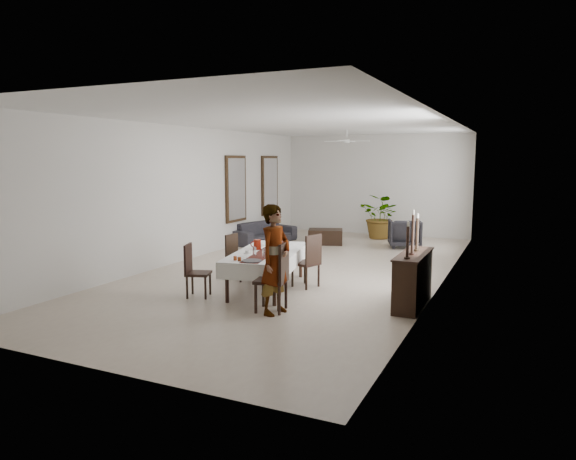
% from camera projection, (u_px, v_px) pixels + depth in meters
% --- Properties ---
extents(floor, '(6.00, 12.00, 0.00)m').
position_uv_depth(floor, '(302.00, 270.00, 11.35)').
color(floor, '#C3B29B').
rests_on(floor, ground).
extents(ceiling, '(6.00, 12.00, 0.02)m').
position_uv_depth(ceiling, '(303.00, 122.00, 10.91)').
color(ceiling, white).
rests_on(ceiling, wall_back).
extents(wall_back, '(6.00, 0.02, 3.20)m').
position_uv_depth(wall_back, '(375.00, 185.00, 16.53)').
color(wall_back, silver).
rests_on(wall_back, floor).
extents(wall_front, '(6.00, 0.02, 3.20)m').
position_uv_depth(wall_front, '(92.00, 234.00, 5.73)').
color(wall_front, silver).
rests_on(wall_front, floor).
extents(wall_left, '(0.02, 12.00, 3.20)m').
position_uv_depth(wall_left, '(188.00, 194.00, 12.37)').
color(wall_left, silver).
rests_on(wall_left, floor).
extents(wall_right, '(0.02, 12.00, 3.20)m').
position_uv_depth(wall_right, '(445.00, 202.00, 9.89)').
color(wall_right, silver).
rests_on(wall_right, floor).
extents(dining_table_top, '(1.38, 2.41, 0.05)m').
position_uv_depth(dining_table_top, '(267.00, 253.00, 9.59)').
color(dining_table_top, black).
rests_on(dining_table_top, table_leg_fl).
extents(table_leg_fl, '(0.08, 0.08, 0.66)m').
position_uv_depth(table_leg_fl, '(227.00, 284.00, 8.69)').
color(table_leg_fl, black).
rests_on(table_leg_fl, floor).
extents(table_leg_fr, '(0.08, 0.08, 0.66)m').
position_uv_depth(table_leg_fr, '(274.00, 286.00, 8.51)').
color(table_leg_fr, black).
rests_on(table_leg_fr, floor).
extents(table_leg_bl, '(0.08, 0.08, 0.66)m').
position_uv_depth(table_leg_bl, '(262.00, 260.00, 10.77)').
color(table_leg_bl, black).
rests_on(table_leg_bl, floor).
extents(table_leg_br, '(0.08, 0.08, 0.66)m').
position_uv_depth(table_leg_br, '(301.00, 261.00, 10.58)').
color(table_leg_br, black).
rests_on(table_leg_br, floor).
extents(tablecloth_top, '(1.58, 2.61, 0.01)m').
position_uv_depth(tablecloth_top, '(267.00, 251.00, 9.59)').
color(tablecloth_top, silver).
rests_on(tablecloth_top, dining_table_top).
extents(tablecloth_drape_left, '(0.50, 2.39, 0.28)m').
position_uv_depth(tablecloth_drape_left, '(239.00, 257.00, 9.73)').
color(tablecloth_drape_left, white).
rests_on(tablecloth_drape_left, dining_table_top).
extents(tablecloth_drape_right, '(0.50, 2.39, 0.28)m').
position_uv_depth(tablecloth_drape_right, '(296.00, 260.00, 9.48)').
color(tablecloth_drape_right, white).
rests_on(tablecloth_drape_right, dining_table_top).
extents(tablecloth_drape_near, '(1.09, 0.23, 0.28)m').
position_uv_depth(tablecloth_drape_near, '(248.00, 272.00, 8.43)').
color(tablecloth_drape_near, white).
rests_on(tablecloth_drape_near, dining_table_top).
extents(tablecloth_drape_far, '(1.09, 0.23, 0.28)m').
position_uv_depth(tablecloth_drape_far, '(283.00, 248.00, 10.77)').
color(tablecloth_drape_far, silver).
rests_on(tablecloth_drape_far, dining_table_top).
extents(table_runner, '(0.80, 2.38, 0.00)m').
position_uv_depth(table_runner, '(267.00, 251.00, 9.58)').
color(table_runner, maroon).
rests_on(table_runner, tablecloth_top).
extents(red_pitcher, '(0.17, 0.17, 0.19)m').
position_uv_depth(red_pitcher, '(257.00, 245.00, 9.76)').
color(red_pitcher, maroon).
rests_on(red_pitcher, tablecloth_top).
extents(pitcher_handle, '(0.11, 0.04, 0.11)m').
position_uv_depth(pitcher_handle, '(253.00, 244.00, 9.78)').
color(pitcher_handle, maroon).
rests_on(pitcher_handle, red_pitcher).
extents(wine_glass_near, '(0.07, 0.07, 0.16)m').
position_uv_depth(wine_glass_near, '(264.00, 253.00, 8.96)').
color(wine_glass_near, silver).
rests_on(wine_glass_near, tablecloth_top).
extents(wine_glass_mid, '(0.07, 0.07, 0.16)m').
position_uv_depth(wine_glass_mid, '(254.00, 252.00, 9.09)').
color(wine_glass_mid, white).
rests_on(wine_glass_mid, tablecloth_top).
extents(wine_glass_far, '(0.07, 0.07, 0.16)m').
position_uv_depth(wine_glass_far, '(270.00, 247.00, 9.61)').
color(wine_glass_far, silver).
rests_on(wine_glass_far, tablecloth_top).
extents(teacup_right, '(0.08, 0.08, 0.06)m').
position_uv_depth(teacup_right, '(274.00, 256.00, 8.97)').
color(teacup_right, silver).
rests_on(teacup_right, saucer_right).
extents(saucer_right, '(0.14, 0.14, 0.01)m').
position_uv_depth(saucer_right, '(274.00, 257.00, 8.97)').
color(saucer_right, silver).
rests_on(saucer_right, tablecloth_top).
extents(teacup_left, '(0.08, 0.08, 0.06)m').
position_uv_depth(teacup_left, '(248.00, 252.00, 9.33)').
color(teacup_left, silver).
rests_on(teacup_left, saucer_left).
extents(saucer_left, '(0.14, 0.14, 0.01)m').
position_uv_depth(saucer_left, '(248.00, 253.00, 9.33)').
color(saucer_left, silver).
rests_on(saucer_left, tablecloth_top).
extents(plate_near_right, '(0.23, 0.23, 0.01)m').
position_uv_depth(plate_near_right, '(272.00, 260.00, 8.69)').
color(plate_near_right, white).
rests_on(plate_near_right, tablecloth_top).
extents(bread_near_right, '(0.08, 0.08, 0.08)m').
position_uv_depth(bread_near_right, '(272.00, 259.00, 8.69)').
color(bread_near_right, tan).
rests_on(bread_near_right, plate_near_right).
extents(plate_near_left, '(0.23, 0.23, 0.01)m').
position_uv_depth(plate_near_left, '(241.00, 257.00, 8.96)').
color(plate_near_left, white).
rests_on(plate_near_left, tablecloth_top).
extents(plate_far_left, '(0.23, 0.23, 0.01)m').
position_uv_depth(plate_far_left, '(260.00, 246.00, 10.15)').
color(plate_far_left, white).
rests_on(plate_far_left, tablecloth_top).
extents(serving_tray, '(0.34, 0.34, 0.02)m').
position_uv_depth(serving_tray, '(252.00, 261.00, 8.63)').
color(serving_tray, '#38383C').
rests_on(serving_tray, tablecloth_top).
extents(jam_jar_a, '(0.06, 0.06, 0.07)m').
position_uv_depth(jam_jar_a, '(239.00, 259.00, 8.64)').
color(jam_jar_a, maroon).
rests_on(jam_jar_a, tablecloth_top).
extents(jam_jar_b, '(0.06, 0.06, 0.07)m').
position_uv_depth(jam_jar_b, '(235.00, 258.00, 8.72)').
color(jam_jar_b, '#913915').
rests_on(jam_jar_b, tablecloth_top).
extents(fruit_basket, '(0.28, 0.28, 0.09)m').
position_uv_depth(fruit_basket, '(273.00, 247.00, 9.80)').
color(fruit_basket, brown).
rests_on(fruit_basket, tablecloth_top).
extents(fruit_red, '(0.08, 0.08, 0.08)m').
position_uv_depth(fruit_red, '(275.00, 243.00, 9.80)').
color(fruit_red, '#9B2C0F').
rests_on(fruit_red, fruit_basket).
extents(fruit_green, '(0.08, 0.08, 0.08)m').
position_uv_depth(fruit_green, '(271.00, 243.00, 9.82)').
color(fruit_green, '#558C2A').
rests_on(fruit_green, fruit_basket).
extents(fruit_yellow, '(0.08, 0.08, 0.08)m').
position_uv_depth(fruit_yellow, '(272.00, 243.00, 9.74)').
color(fruit_yellow, gold).
rests_on(fruit_yellow, fruit_basket).
extents(chair_right_near_seat, '(0.55, 0.55, 0.05)m').
position_uv_depth(chair_right_near_seat, '(271.00, 281.00, 8.20)').
color(chair_right_near_seat, black).
rests_on(chair_right_near_seat, chair_right_near_leg_fl).
extents(chair_right_near_leg_fl, '(0.05, 0.05, 0.47)m').
position_uv_depth(chair_right_near_leg_fl, '(279.00, 301.00, 8.00)').
color(chair_right_near_leg_fl, black).
rests_on(chair_right_near_leg_fl, floor).
extents(chair_right_near_leg_fr, '(0.05, 0.05, 0.47)m').
position_uv_depth(chair_right_near_leg_fr, '(286.00, 294.00, 8.38)').
color(chair_right_near_leg_fr, black).
rests_on(chair_right_near_leg_fr, floor).
extents(chair_right_near_leg_bl, '(0.05, 0.05, 0.47)m').
position_uv_depth(chair_right_near_leg_bl, '(256.00, 299.00, 8.11)').
color(chair_right_near_leg_bl, black).
rests_on(chair_right_near_leg_bl, floor).
extents(chair_right_near_leg_br, '(0.05, 0.05, 0.47)m').
position_uv_depth(chair_right_near_leg_br, '(263.00, 293.00, 8.48)').
color(chair_right_near_leg_br, black).
rests_on(chair_right_near_leg_br, floor).
extents(chair_right_near_back, '(0.12, 0.48, 0.60)m').
position_uv_depth(chair_right_near_back, '(284.00, 262.00, 8.10)').
color(chair_right_near_back, black).
rests_on(chair_right_near_back, chair_right_near_seat).
extents(chair_right_far_seat, '(0.55, 0.55, 0.05)m').
position_uv_depth(chair_right_far_seat, '(306.00, 263.00, 9.78)').
color(chair_right_far_seat, black).
rests_on(chair_right_far_seat, chair_right_far_leg_fl).
extents(chair_right_far_leg_fl, '(0.06, 0.06, 0.43)m').
position_uv_depth(chair_right_far_leg_fl, '(306.00, 279.00, 9.56)').
color(chair_right_far_leg_fl, black).
rests_on(chair_right_far_leg_fl, floor).
extents(chair_right_far_leg_fr, '(0.06, 0.06, 0.43)m').
position_uv_depth(chair_right_far_leg_fr, '(319.00, 276.00, 9.81)').
color(chair_right_far_leg_fr, black).
rests_on(chair_right_far_leg_fr, floor).
extents(chair_right_far_leg_bl, '(0.06, 0.06, 0.43)m').
position_uv_depth(chair_right_far_leg_bl, '(292.00, 276.00, 9.80)').
color(chair_right_far_leg_bl, black).
rests_on(chair_right_far_leg_bl, floor).
extents(chair_right_far_leg_br, '(0.06, 0.06, 0.43)m').
position_uv_depth(chair_right_far_leg_br, '(305.00, 273.00, 10.06)').
color(chair_right_far_leg_br, black).
rests_on(chair_right_far_leg_br, floor).
extents(chair_right_far_back, '(0.18, 0.42, 0.55)m').
position_uv_depth(chair_right_far_back, '(314.00, 249.00, 9.60)').
color(chair_right_far_back, black).
rests_on(chair_right_far_back, chair_right_far_seat).
extents(chair_left_near_seat, '(0.51, 0.51, 0.05)m').
position_uv_depth(chair_left_near_seat, '(198.00, 274.00, 9.07)').
color(chair_left_near_seat, black).
rests_on(chair_left_near_seat, chair_left_near_leg_fl).
extents(chair_left_near_leg_fl, '(0.05, 0.05, 0.40)m').
position_uv_depth(chair_left_near_leg_fl, '(192.00, 283.00, 9.27)').
color(chair_left_near_leg_fl, black).
rests_on(chair_left_near_leg_fl, floor).
extents(chair_left_near_leg_fr, '(0.05, 0.05, 0.40)m').
position_uv_depth(chair_left_near_leg_fr, '(187.00, 288.00, 8.95)').
color(chair_left_near_leg_fr, black).
rests_on(chair_left_near_leg_fr, floor).
extents(chair_left_near_leg_bl, '(0.05, 0.05, 0.40)m').
position_uv_depth(chair_left_near_leg_bl, '(210.00, 284.00, 9.24)').
color(chair_left_near_leg_bl, black).
rests_on(chair_left_near_leg_bl, floor).
extents(chair_left_near_leg_br, '(0.05, 0.05, 0.40)m').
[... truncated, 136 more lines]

